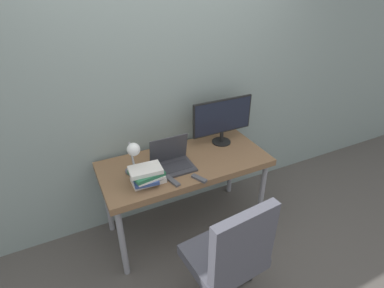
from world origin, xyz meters
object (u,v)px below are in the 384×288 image
at_px(laptop, 172,161).
at_px(office_chair, 231,254).
at_px(desk_lamp, 133,154).
at_px(book_stack, 147,175).
at_px(monitor, 222,118).

bearing_deg(laptop, office_chair, -86.38).
relative_size(desk_lamp, book_stack, 1.20).
bearing_deg(desk_lamp, monitor, 12.45).
bearing_deg(book_stack, monitor, 19.48).
bearing_deg(book_stack, office_chair, -66.87).
distance_m(laptop, office_chair, 0.91).
relative_size(monitor, office_chair, 0.59).
xyz_separation_m(desk_lamp, book_stack, (0.06, -0.10, -0.16)).
relative_size(office_chair, book_stack, 3.68).
height_order(laptop, desk_lamp, desk_lamp).
bearing_deg(desk_lamp, office_chair, -65.75).
xyz_separation_m(laptop, desk_lamp, (-0.33, -0.02, 0.18)).
height_order(laptop, office_chair, laptop).
xyz_separation_m(monitor, office_chair, (-0.54, -1.05, -0.45)).
relative_size(desk_lamp, office_chair, 0.33).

